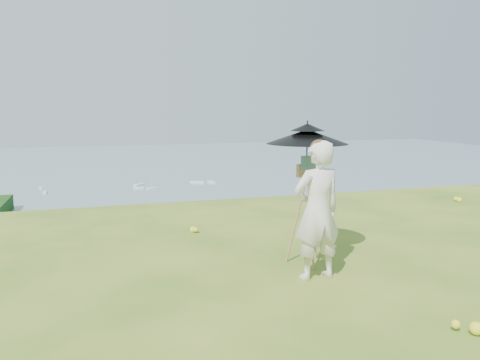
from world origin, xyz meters
name	(u,v)px	position (x,y,z in m)	size (l,w,h in m)	color
shoreline_tier	(134,328)	(0.00, 75.00, -36.00)	(170.00, 28.00, 8.00)	gray
bay_water	(109,180)	(0.00, 240.00, -34.00)	(700.00, 700.00, 0.00)	slate
slope_trees	(160,307)	(0.00, 35.00, -15.00)	(110.00, 50.00, 6.00)	#195319
harbor_town	(133,293)	(0.00, 75.00, -29.50)	(110.00, 22.00, 5.00)	silver
moored_boats	(77,214)	(-12.50, 161.00, -33.65)	(140.00, 140.00, 0.70)	silver
painter	(317,211)	(-1.88, 1.35, 0.92)	(0.67, 0.44, 1.85)	silver
field_easel	(306,210)	(-1.75, 1.95, 0.80)	(0.61, 0.61, 1.59)	#986A40
sun_umbrella	(307,148)	(-1.75, 1.98, 1.70)	(1.16, 1.16, 0.77)	black
painter_cap	(319,144)	(-1.88, 1.35, 1.80)	(0.22, 0.26, 0.10)	#C16A79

